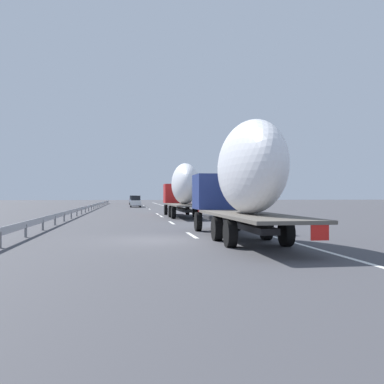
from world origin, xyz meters
The scene contains 25 objects.
ground_plane centered at (40.00, 0.00, 0.00)m, with size 260.00×260.00×0.00m, color #424247.
lane_stripe_0 centered at (2.00, -1.80, 0.00)m, with size 3.20×0.20×0.01m, color white.
lane_stripe_1 centered at (11.67, -1.80, 0.00)m, with size 3.20×0.20×0.01m, color white.
lane_stripe_2 centered at (21.36, -1.80, 0.00)m, with size 3.20×0.20×0.01m, color white.
lane_stripe_3 centered at (26.31, -1.80, 0.00)m, with size 3.20×0.20×0.01m, color white.
lane_stripe_4 centered at (42.82, -1.80, 0.00)m, with size 3.20×0.20×0.01m, color white.
lane_stripe_5 centered at (51.86, -1.80, 0.00)m, with size 3.20×0.20×0.01m, color white.
lane_stripe_6 centered at (65.28, -1.80, 0.00)m, with size 3.20×0.20×0.01m, color white.
lane_stripe_7 centered at (70.84, -1.80, 0.00)m, with size 3.20×0.20×0.01m, color white.
lane_stripe_8 centered at (81.39, -1.80, 0.00)m, with size 3.20×0.20×0.01m, color white.
lane_stripe_9 centered at (96.67, -1.80, 0.00)m, with size 3.20×0.20×0.01m, color white.
edge_line_right centered at (45.00, -5.50, 0.00)m, with size 110.00×0.20×0.01m, color white.
truck_lead centered at (19.31, -3.60, 2.63)m, with size 13.37×2.55×4.73m.
truck_trailing centered at (-0.73, -3.60, 2.74)m, with size 13.83×2.55×4.99m.
car_white_van centered at (52.78, 0.00, 0.96)m, with size 4.18×1.76×1.92m.
car_red_compact centered at (85.95, -0.03, 0.91)m, with size 4.06×1.73×1.78m.
car_silver_hatch centered at (73.96, 0.04, 0.97)m, with size 4.61×1.80×1.94m.
car_blue_sedan centered at (61.51, 0.00, 0.96)m, with size 4.49×1.72×1.92m.
road_sign centered at (35.64, -6.70, 2.21)m, with size 0.10×0.90×3.20m.
tree_0 centered at (69.23, -11.01, 3.28)m, with size 2.91×2.91×5.12m.
tree_1 centered at (76.39, -9.57, 4.15)m, with size 3.95×3.95×6.77m.
tree_2 centered at (49.07, -9.51, 3.52)m, with size 3.34×3.34×5.68m.
tree_3 centered at (66.52, -11.97, 4.57)m, with size 2.42×2.42×7.57m.
tree_4 centered at (59.12, -11.38, 3.66)m, with size 3.23×3.23×6.13m.
guardrail_median centered at (43.00, 6.00, 0.58)m, with size 94.00×0.10×0.76m.
Camera 1 is at (-18.75, 1.32, 1.95)m, focal length 40.17 mm.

